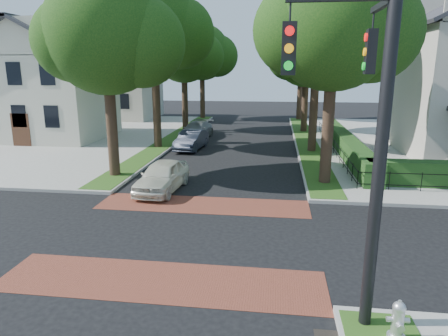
% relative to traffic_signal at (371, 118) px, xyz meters
% --- Properties ---
extents(ground, '(120.00, 120.00, 0.00)m').
position_rel_traffic_signal_xyz_m(ground, '(-4.89, 4.41, -4.71)').
color(ground, black).
rests_on(ground, ground).
extents(sidewalk_nw, '(30.00, 30.00, 0.15)m').
position_rel_traffic_signal_xyz_m(sidewalk_nw, '(-24.39, 23.41, -4.63)').
color(sidewalk_nw, gray).
rests_on(sidewalk_nw, ground).
extents(crosswalk_far, '(9.00, 2.20, 0.01)m').
position_rel_traffic_signal_xyz_m(crosswalk_far, '(-4.89, 7.61, -4.70)').
color(crosswalk_far, brown).
rests_on(crosswalk_far, ground).
extents(crosswalk_near, '(9.00, 2.20, 0.01)m').
position_rel_traffic_signal_xyz_m(crosswalk_near, '(-4.89, 1.21, -4.70)').
color(crosswalk_near, brown).
rests_on(crosswalk_near, ground).
extents(grass_strip_ne, '(1.60, 29.80, 0.02)m').
position_rel_traffic_signal_xyz_m(grass_strip_ne, '(0.51, 23.51, -4.55)').
color(grass_strip_ne, '#274814').
rests_on(grass_strip_ne, sidewalk_ne).
extents(grass_strip_nw, '(1.60, 29.80, 0.02)m').
position_rel_traffic_signal_xyz_m(grass_strip_nw, '(-10.29, 23.51, -4.55)').
color(grass_strip_nw, '#274814').
rests_on(grass_strip_nw, sidewalk_nw).
extents(tree_right_near, '(7.75, 6.67, 10.66)m').
position_rel_traffic_signal_xyz_m(tree_right_near, '(0.72, 11.65, 2.92)').
color(tree_right_near, black).
rests_on(tree_right_near, sidewalk_ne).
extents(tree_right_mid, '(8.25, 7.09, 11.22)m').
position_rel_traffic_signal_xyz_m(tree_right_mid, '(0.72, 19.66, 3.28)').
color(tree_right_mid, black).
rests_on(tree_right_mid, sidewalk_ne).
extents(tree_right_far, '(7.25, 6.23, 9.74)m').
position_rel_traffic_signal_xyz_m(tree_right_far, '(0.71, 28.64, 2.20)').
color(tree_right_far, black).
rests_on(tree_right_far, sidewalk_ne).
extents(tree_right_back, '(7.50, 6.45, 10.20)m').
position_rel_traffic_signal_xyz_m(tree_right_back, '(0.72, 37.64, 2.56)').
color(tree_right_back, black).
rests_on(tree_right_back, sidewalk_ne).
extents(tree_left_near, '(7.50, 6.45, 10.20)m').
position_rel_traffic_signal_xyz_m(tree_left_near, '(-10.28, 11.64, 2.56)').
color(tree_left_near, black).
rests_on(tree_left_near, sidewalk_nw).
extents(tree_left_mid, '(8.00, 6.88, 11.48)m').
position_rel_traffic_signal_xyz_m(tree_left_mid, '(-10.28, 19.66, 3.64)').
color(tree_left_mid, black).
rests_on(tree_left_mid, sidewalk_nw).
extents(tree_left_far, '(7.00, 6.02, 9.86)m').
position_rel_traffic_signal_xyz_m(tree_left_far, '(-10.29, 28.63, 2.41)').
color(tree_left_far, black).
rests_on(tree_left_far, sidewalk_nw).
extents(tree_left_back, '(7.75, 6.66, 10.44)m').
position_rel_traffic_signal_xyz_m(tree_left_back, '(-10.28, 37.65, 2.70)').
color(tree_left_back, black).
rests_on(tree_left_back, sidewalk_nw).
extents(hedge_main_road, '(1.00, 18.00, 1.20)m').
position_rel_traffic_signal_xyz_m(hedge_main_road, '(2.81, 19.41, -3.96)').
color(hedge_main_road, '#163E15').
rests_on(hedge_main_road, sidewalk_ne).
extents(fence_main_road, '(0.06, 18.00, 0.90)m').
position_rel_traffic_signal_xyz_m(fence_main_road, '(2.01, 19.41, -4.11)').
color(fence_main_road, black).
rests_on(fence_main_road, sidewalk_ne).
extents(house_left_near, '(10.00, 9.00, 10.14)m').
position_rel_traffic_signal_xyz_m(house_left_near, '(-20.38, 22.41, 0.33)').
color(house_left_near, beige).
rests_on(house_left_near, sidewalk_nw).
extents(house_left_far, '(10.00, 9.00, 10.14)m').
position_rel_traffic_signal_xyz_m(house_left_far, '(-20.38, 36.41, 0.33)').
color(house_left_far, beige).
rests_on(house_left_far, sidewalk_nw).
extents(traffic_signal, '(2.17, 2.00, 8.00)m').
position_rel_traffic_signal_xyz_m(traffic_signal, '(0.00, 0.00, 0.00)').
color(traffic_signal, black).
rests_on(traffic_signal, sidewalk_se).
extents(parked_car_front, '(2.04, 4.36, 1.44)m').
position_rel_traffic_signal_xyz_m(parked_car_front, '(-7.19, 9.41, -3.98)').
color(parked_car_front, silver).
rests_on(parked_car_front, ground).
extents(parked_car_middle, '(1.87, 4.35, 1.39)m').
position_rel_traffic_signal_xyz_m(parked_car_middle, '(-7.91, 19.50, -4.01)').
color(parked_car_middle, '#232834').
rests_on(parked_car_middle, ground).
extents(parked_car_rear, '(2.53, 4.96, 1.38)m').
position_rel_traffic_signal_xyz_m(parked_car_rear, '(-8.49, 24.19, -4.02)').
color(parked_car_rear, slate).
rests_on(parked_car_rear, ground).
extents(fire_hydrant, '(0.46, 0.44, 0.91)m').
position_rel_traffic_signal_xyz_m(fire_hydrant, '(0.75, -0.69, -4.12)').
color(fire_hydrant, silver).
rests_on(fire_hydrant, sidewalk_se).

